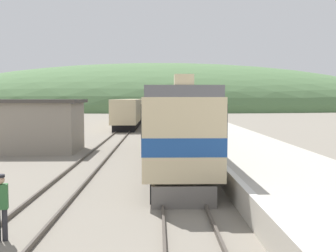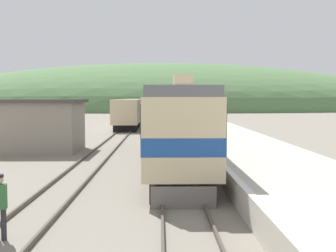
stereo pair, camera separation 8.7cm
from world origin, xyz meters
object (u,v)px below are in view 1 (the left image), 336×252
(express_train_lead_car, at_px, (173,123))
(track_worker, at_px, (1,203))
(carriage_second, at_px, (166,111))
(carriage_third, at_px, (163,107))
(siding_train, at_px, (132,111))
(carriage_fourth, at_px, (162,104))

(express_train_lead_car, bearing_deg, track_worker, -111.49)
(carriage_second, xyz_separation_m, track_worker, (-4.95, -35.19, -1.26))
(carriage_third, bearing_deg, track_worker, -94.79)
(track_worker, bearing_deg, carriage_second, 82.00)
(express_train_lead_car, height_order, track_worker, express_train_lead_car)
(carriage_second, bearing_deg, siding_train, 109.77)
(carriage_second, distance_m, carriage_fourth, 47.72)
(express_train_lead_car, height_order, siding_train, express_train_lead_car)
(express_train_lead_car, xyz_separation_m, siding_train, (-4.73, 35.77, -0.42))
(carriage_second, bearing_deg, track_worker, -98.00)
(express_train_lead_car, height_order, carriage_fourth, express_train_lead_car)
(express_train_lead_car, bearing_deg, carriage_second, 90.00)
(express_train_lead_car, relative_size, carriage_third, 0.87)
(carriage_fourth, relative_size, siding_train, 0.70)
(express_train_lead_car, bearing_deg, carriage_third, 90.00)
(express_train_lead_car, distance_m, carriage_second, 22.62)
(carriage_second, bearing_deg, carriage_third, 90.00)
(carriage_fourth, bearing_deg, siding_train, -97.79)
(siding_train, bearing_deg, carriage_second, -70.23)
(express_train_lead_car, distance_m, siding_train, 36.08)
(siding_train, distance_m, track_worker, 48.34)
(carriage_second, distance_m, siding_train, 13.98)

